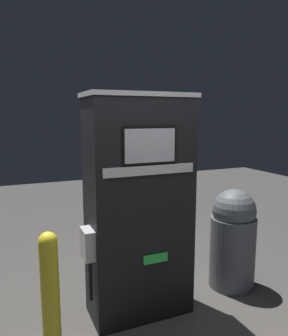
% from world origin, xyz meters
% --- Properties ---
extents(ground_plane, '(14.00, 14.00, 0.00)m').
position_xyz_m(ground_plane, '(0.00, 0.00, 0.00)').
color(ground_plane, '#423F3D').
extents(gas_pump, '(1.05, 0.52, 2.09)m').
position_xyz_m(gas_pump, '(-0.00, 0.24, 1.05)').
color(gas_pump, black).
rests_on(gas_pump, ground_plane).
extents(safety_bollard, '(0.14, 0.14, 1.07)m').
position_xyz_m(safety_bollard, '(-0.88, -0.16, 0.56)').
color(safety_bollard, yellow).
rests_on(safety_bollard, ground_plane).
extents(trash_bin, '(0.49, 0.49, 1.11)m').
position_xyz_m(trash_bin, '(1.14, 0.27, 0.56)').
color(trash_bin, '#51565B').
rests_on(trash_bin, ground_plane).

